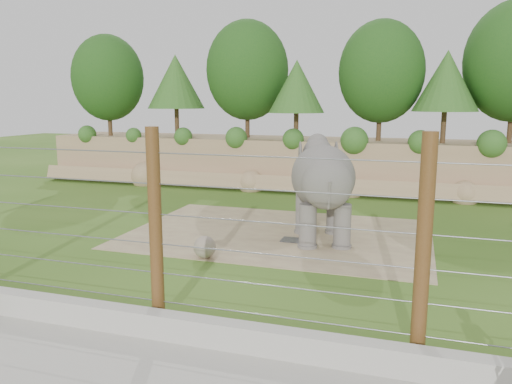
% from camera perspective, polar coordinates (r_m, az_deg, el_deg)
% --- Properties ---
extents(ground, '(90.00, 90.00, 0.00)m').
position_cam_1_polar(ground, '(14.51, -2.42, -7.59)').
color(ground, '#335A17').
rests_on(ground, ground).
extents(back_embankment, '(30.00, 5.52, 8.77)m').
position_cam_1_polar(back_embankment, '(25.97, 8.54, 9.15)').
color(back_embankment, '#9A7C59').
rests_on(back_embankment, ground).
extents(dirt_patch, '(10.00, 7.00, 0.02)m').
position_cam_1_polar(dirt_patch, '(17.11, 2.62, -4.76)').
color(dirt_patch, '#957C5E').
rests_on(dirt_patch, ground).
extents(drain_grate, '(1.00, 0.60, 0.03)m').
position_cam_1_polar(drain_grate, '(16.24, 4.69, -5.52)').
color(drain_grate, '#262628').
rests_on(drain_grate, dirt_patch).
extents(elephant, '(2.81, 4.35, 3.25)m').
position_cam_1_polar(elephant, '(16.08, 7.60, 0.09)').
color(elephant, '#56534E').
rests_on(elephant, ground).
extents(stone_ball, '(0.65, 0.65, 0.65)m').
position_cam_1_polar(stone_ball, '(14.46, -5.88, -6.27)').
color(stone_ball, gray).
rests_on(stone_ball, dirt_patch).
extents(retaining_wall, '(26.00, 0.35, 0.50)m').
position_cam_1_polar(retaining_wall, '(10.19, -12.45, -14.38)').
color(retaining_wall, '#BAB7AC').
rests_on(retaining_wall, ground).
extents(barrier_fence, '(20.26, 0.26, 4.00)m').
position_cam_1_polar(barrier_fence, '(10.02, -11.41, -4.15)').
color(barrier_fence, '#553213').
rests_on(barrier_fence, ground).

